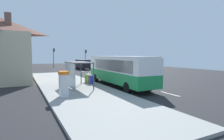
# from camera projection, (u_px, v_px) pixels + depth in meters

# --- Properties ---
(ground_plane) EXTENTS (56.00, 92.00, 0.04)m
(ground_plane) POSITION_uv_depth(u_px,v_px,m) (89.00, 74.00, 33.16)
(ground_plane) COLOR #262628
(sidewalk_platform) EXTENTS (6.20, 30.00, 0.18)m
(sidewalk_platform) POSITION_uv_depth(u_px,v_px,m) (70.00, 85.00, 19.60)
(sidewalk_platform) COLOR #999993
(sidewalk_platform) RESTS_ON ground
(lane_stripe_seg_0) EXTENTS (0.16, 2.20, 0.01)m
(lane_stripe_seg_0) POSITION_uv_depth(u_px,v_px,m) (170.00, 94.00, 15.49)
(lane_stripe_seg_0) COLOR silver
(lane_stripe_seg_0) RESTS_ON ground
(lane_stripe_seg_1) EXTENTS (0.16, 2.20, 0.01)m
(lane_stripe_seg_1) POSITION_uv_depth(u_px,v_px,m) (137.00, 85.00, 19.93)
(lane_stripe_seg_1) COLOR silver
(lane_stripe_seg_1) RESTS_ON ground
(lane_stripe_seg_2) EXTENTS (0.16, 2.20, 0.01)m
(lane_stripe_seg_2) POSITION_uv_depth(u_px,v_px,m) (115.00, 80.00, 24.38)
(lane_stripe_seg_2) COLOR silver
(lane_stripe_seg_2) RESTS_ON ground
(lane_stripe_seg_3) EXTENTS (0.16, 2.20, 0.01)m
(lane_stripe_seg_3) POSITION_uv_depth(u_px,v_px,m) (101.00, 76.00, 28.83)
(lane_stripe_seg_3) COLOR silver
(lane_stripe_seg_3) RESTS_ON ground
(lane_stripe_seg_4) EXTENTS (0.16, 2.20, 0.01)m
(lane_stripe_seg_4) POSITION_uv_depth(u_px,v_px,m) (90.00, 73.00, 33.27)
(lane_stripe_seg_4) COLOR silver
(lane_stripe_seg_4) RESTS_ON ground
(lane_stripe_seg_5) EXTENTS (0.16, 2.20, 0.01)m
(lane_stripe_seg_5) POSITION_uv_depth(u_px,v_px,m) (82.00, 71.00, 37.72)
(lane_stripe_seg_5) COLOR silver
(lane_stripe_seg_5) RESTS_ON ground
(lane_stripe_seg_6) EXTENTS (0.16, 2.20, 0.01)m
(lane_stripe_seg_6) POSITION_uv_depth(u_px,v_px,m) (75.00, 70.00, 42.16)
(lane_stripe_seg_6) COLOR silver
(lane_stripe_seg_6) RESTS_ON ground
(lane_stripe_seg_7) EXTENTS (0.16, 2.20, 0.01)m
(lane_stripe_seg_7) POSITION_uv_depth(u_px,v_px,m) (70.00, 68.00, 46.61)
(lane_stripe_seg_7) COLOR silver
(lane_stripe_seg_7) RESTS_ON ground
(bus) EXTENTS (2.68, 11.05, 3.21)m
(bus) POSITION_uv_depth(u_px,v_px,m) (119.00, 69.00, 19.39)
(bus) COLOR #1E8C47
(bus) RESTS_ON ground
(white_van) EXTENTS (2.23, 5.29, 2.30)m
(white_van) POSITION_uv_depth(u_px,v_px,m) (83.00, 64.00, 43.18)
(white_van) COLOR black
(white_van) RESTS_ON ground
(sedan_near) EXTENTS (1.99, 4.47, 1.52)m
(sedan_near) POSITION_uv_depth(u_px,v_px,m) (72.00, 64.00, 53.12)
(sedan_near) COLOR #A51919
(sedan_near) RESTS_ON ground
(sedan_far) EXTENTS (1.90, 4.43, 1.52)m
(sedan_far) POSITION_uv_depth(u_px,v_px,m) (78.00, 65.00, 46.91)
(sedan_far) COLOR #B7B7BC
(sedan_far) RESTS_ON ground
(ticket_machine) EXTENTS (0.66, 0.76, 1.94)m
(ticket_machine) POSITION_uv_depth(u_px,v_px,m) (64.00, 84.00, 13.58)
(ticket_machine) COLOR silver
(ticket_machine) RESTS_ON sidewalk_platform
(recycling_bin_blue) EXTENTS (0.52, 0.52, 0.95)m
(recycling_bin_blue) POSITION_uv_depth(u_px,v_px,m) (91.00, 79.00, 19.92)
(recycling_bin_blue) COLOR blue
(recycling_bin_blue) RESTS_ON sidewalk_platform
(recycling_bin_orange) EXTENTS (0.52, 0.52, 0.95)m
(recycling_bin_orange) POSITION_uv_depth(u_px,v_px,m) (89.00, 79.00, 20.54)
(recycling_bin_orange) COLOR orange
(recycling_bin_orange) RESTS_ON sidewalk_platform
(recycling_bin_green) EXTENTS (0.52, 0.52, 0.95)m
(recycling_bin_green) POSITION_uv_depth(u_px,v_px,m) (87.00, 78.00, 21.17)
(recycling_bin_green) COLOR green
(recycling_bin_green) RESTS_ON sidewalk_platform
(traffic_light_near_side) EXTENTS (0.49, 0.28, 4.93)m
(traffic_light_near_side) POSITION_uv_depth(u_px,v_px,m) (86.00, 56.00, 51.35)
(traffic_light_near_side) COLOR #2D2D2D
(traffic_light_near_side) RESTS_ON ground
(traffic_light_far_side) EXTENTS (0.49, 0.28, 5.23)m
(traffic_light_far_side) POSITION_uv_depth(u_px,v_px,m) (54.00, 55.00, 48.17)
(traffic_light_far_side) COLOR #2D2D2D
(traffic_light_far_side) RESTS_ON ground
(bus_shelter) EXTENTS (1.80, 4.00, 2.50)m
(bus_shelter) POSITION_uv_depth(u_px,v_px,m) (75.00, 68.00, 17.40)
(bus_shelter) COLOR #4C4C51
(bus_shelter) RESTS_ON sidewalk_platform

